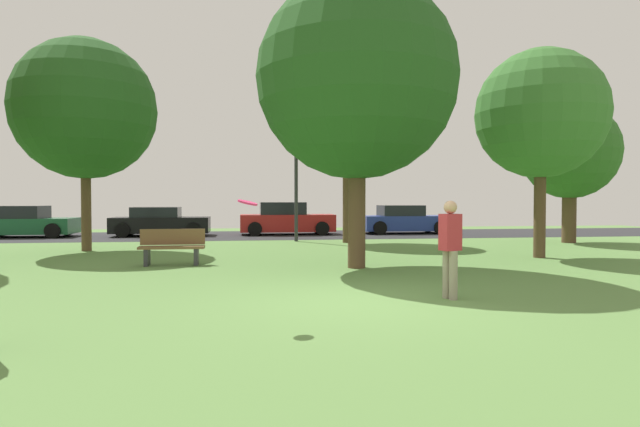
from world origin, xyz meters
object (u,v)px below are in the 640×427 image
at_px(maple_tree_far, 357,79).
at_px(birch_tree_lone, 541,114).
at_px(oak_tree_left, 85,109).
at_px(parked_car_green, 25,223).
at_px(street_lamp_post, 296,184).
at_px(parked_car_black, 160,222).
at_px(park_bench, 172,247).
at_px(oak_tree_center, 347,122).
at_px(person_thrower, 450,245).
at_px(parked_car_blue, 404,220).
at_px(frisbee_disc, 248,203).
at_px(parked_car_red, 286,220).
at_px(maple_tree_near, 570,152).

bearing_deg(maple_tree_far, birch_tree_lone, 14.35).
bearing_deg(oak_tree_left, maple_tree_far, -34.53).
distance_m(maple_tree_far, parked_car_green, 17.67).
bearing_deg(oak_tree_left, street_lamp_post, 22.39).
height_order(parked_car_black, park_bench, parked_car_black).
bearing_deg(oak_tree_center, parked_car_green, 160.01).
relative_size(maple_tree_far, park_bench, 4.34).
relative_size(person_thrower, parked_car_blue, 0.39).
bearing_deg(person_thrower, frisbee_disc, -0.00).
relative_size(oak_tree_center, maple_tree_far, 0.94).
bearing_deg(oak_tree_center, street_lamp_post, 154.19).
bearing_deg(parked_car_black, maple_tree_far, -61.93).
bearing_deg(parked_car_red, parked_car_green, -179.26).
relative_size(parked_car_green, street_lamp_post, 0.89).
bearing_deg(person_thrower, oak_tree_left, -67.12).
relative_size(oak_tree_center, frisbee_disc, 18.58).
xyz_separation_m(frisbee_disc, street_lamp_post, (1.96, 13.44, 0.64)).
bearing_deg(maple_tree_near, parked_car_blue, 126.39).
distance_m(maple_tree_near, parked_car_green, 22.82).
relative_size(person_thrower, parked_car_black, 0.38).
height_order(oak_tree_center, parked_car_red, oak_tree_center).
bearing_deg(parked_car_blue, person_thrower, -104.74).
xyz_separation_m(parked_car_black, street_lamp_post, (5.80, -3.93, 1.64)).
height_order(oak_tree_center, frisbee_disc, oak_tree_center).
height_order(parked_car_red, park_bench, parked_car_red).
distance_m(oak_tree_center, parked_car_green, 14.81).
relative_size(oak_tree_left, parked_car_blue, 1.60).
height_order(maple_tree_near, parked_car_blue, maple_tree_near).
bearing_deg(frisbee_disc, parked_car_green, 118.81).
distance_m(parked_car_blue, street_lamp_post, 7.19).
xyz_separation_m(oak_tree_left, parked_car_green, (-4.51, 6.87, -3.89)).
bearing_deg(person_thrower, park_bench, -64.48).
relative_size(oak_tree_left, park_bench, 4.22).
relative_size(oak_tree_left, birch_tree_lone, 1.15).
relative_size(parked_car_green, parked_car_red, 0.91).
distance_m(parked_car_black, parked_car_red, 5.74).
distance_m(frisbee_disc, parked_car_black, 17.81).
bearing_deg(person_thrower, parked_car_green, -70.45).
bearing_deg(oak_tree_center, frisbee_disc, -107.00).
relative_size(maple_tree_far, parked_car_blue, 1.65).
relative_size(maple_tree_far, person_thrower, 4.27).
xyz_separation_m(oak_tree_left, frisbee_disc, (5.07, -10.54, -2.92)).
bearing_deg(frisbee_disc, street_lamp_post, 81.68).
xyz_separation_m(oak_tree_left, oak_tree_center, (8.90, 1.99, 0.07)).
distance_m(birch_tree_lone, person_thrower, 8.06).
height_order(person_thrower, parked_car_green, person_thrower).
height_order(maple_tree_far, person_thrower, maple_tree_far).
distance_m(oak_tree_left, maple_tree_near, 17.34).
distance_m(birch_tree_lone, park_bench, 10.71).
xyz_separation_m(birch_tree_lone, street_lamp_post, (-6.27, 6.76, -1.80)).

